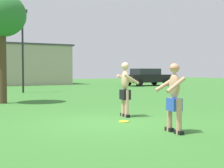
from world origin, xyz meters
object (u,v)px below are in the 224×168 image
(player_near, at_px, (125,88))
(frisbee, at_px, (124,121))
(car_black_near_post, at_px, (147,77))
(player_in_blue, at_px, (174,95))
(tree_right_field, at_px, (2,17))
(lamp_post, at_px, (23,41))

(player_near, height_order, frisbee, player_near)
(player_near, relative_size, frisbee, 5.80)
(car_black_near_post, bearing_deg, player_in_blue, -123.24)
(player_near, bearing_deg, frisbee, -123.27)
(player_in_blue, xyz_separation_m, tree_right_field, (-2.29, 8.66, 2.85))
(car_black_near_post, distance_m, tree_right_field, 17.79)
(player_near, distance_m, lamp_post, 12.30)
(frisbee, distance_m, car_black_near_post, 20.83)
(frisbee, height_order, tree_right_field, tree_right_field)
(car_black_near_post, xyz_separation_m, tree_right_field, (-14.47, -9.93, 2.90))
(player_in_blue, relative_size, tree_right_field, 0.34)
(car_black_near_post, bearing_deg, frisbee, -126.59)
(frisbee, distance_m, lamp_post, 13.30)
(player_in_blue, distance_m, lamp_post, 14.96)
(player_in_blue, xyz_separation_m, car_black_near_post, (12.18, 18.59, -0.05))
(lamp_post, relative_size, tree_right_field, 1.11)
(frisbee, relative_size, tree_right_field, 0.06)
(lamp_post, bearing_deg, player_in_blue, -89.96)
(frisbee, xyz_separation_m, car_black_near_post, (12.40, 16.71, 0.81))
(player_near, relative_size, lamp_post, 0.32)
(car_black_near_post, relative_size, lamp_post, 0.82)
(car_black_near_post, xyz_separation_m, lamp_post, (-12.19, -3.82, 2.44))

